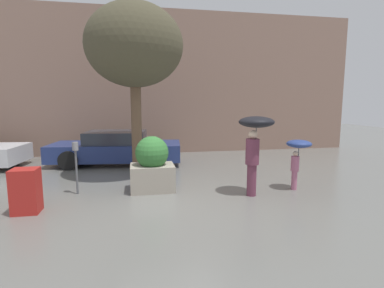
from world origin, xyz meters
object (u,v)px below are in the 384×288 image
Objects in this scene: parked_car_near at (116,149)px; parking_meter at (76,157)px; person_child at (298,150)px; newspaper_box at (26,191)px; planter_box at (152,165)px; person_adult at (255,136)px; street_tree at (134,47)px.

parking_meter is (-0.72, -3.46, 0.36)m from parked_car_near.
newspaper_box is (-6.17, -0.48, -0.55)m from person_child.
newspaper_box is at bearing -124.97° from parking_meter.
planter_box reaches higher than parking_meter.
parked_car_near is at bearing 78.19° from parking_meter.
parking_meter is (-4.16, 0.83, -0.51)m from person_adult.
planter_box is 1.52× the size of newspaper_box.
street_tree is at bearing 144.44° from person_child.
planter_box is 1.08× the size of parking_meter.
newspaper_box is at bearing 177.39° from person_child.
street_tree reaches higher than parking_meter.
street_tree reaches higher than planter_box.
street_tree is (-3.96, 2.15, 2.76)m from person_child.
person_child is at bearing -9.50° from planter_box.
parked_car_near is (-3.44, 4.29, -0.86)m from person_adult.
person_child is 0.26× the size of street_tree.
street_tree is (-2.72, 2.36, 2.34)m from person_adult.
parking_meter is at bearing -133.34° from street_tree.
planter_box is at bearing -77.00° from street_tree.
parked_car_near is 3.81m from street_tree.
newspaper_box is (-0.77, -1.10, -0.46)m from parking_meter.
parked_car_near is at bearing 71.87° from newspaper_box.
person_child is 1.41× the size of newspaper_box.
planter_box is 0.29× the size of parked_car_near.
street_tree is at bearing 46.66° from parking_meter.
parking_meter is at bearing 179.57° from planter_box.
person_child is at bearing 4.46° from newspaper_box.
parked_car_near is 3.55m from parking_meter.
person_adult is at bearing -177.21° from person_child.
planter_box is 0.28× the size of street_tree.
planter_box is at bearing 124.66° from person_adult.
person_adult is 1.48× the size of parking_meter.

